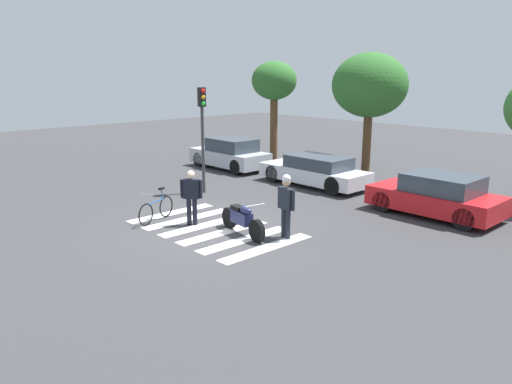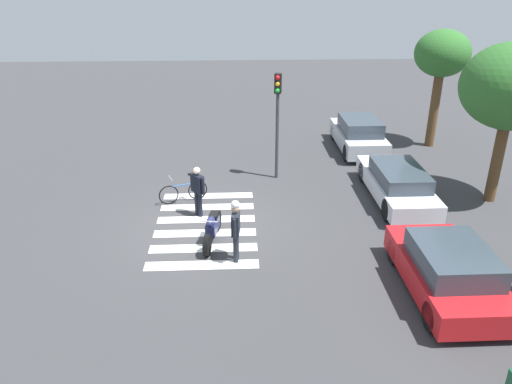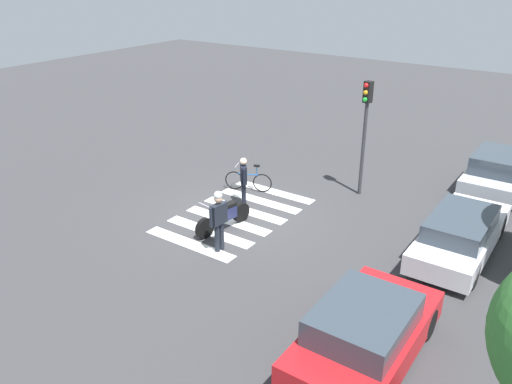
{
  "view_description": "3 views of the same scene",
  "coord_description": "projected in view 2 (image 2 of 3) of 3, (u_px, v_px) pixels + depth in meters",
  "views": [
    {
      "loc": [
        11.1,
        -8.64,
        4.54
      ],
      "look_at": [
        0.33,
        1.38,
        0.95
      ],
      "focal_mm": 34.86,
      "sensor_mm": 36.0,
      "label": 1
    },
    {
      "loc": [
        13.9,
        0.94,
        7.42
      ],
      "look_at": [
        0.1,
        1.57,
        1.18
      ],
      "focal_mm": 35.26,
      "sensor_mm": 36.0,
      "label": 2
    },
    {
      "loc": [
        11.84,
        9.02,
        7.43
      ],
      "look_at": [
        0.13,
        0.87,
        1.08
      ],
      "focal_mm": 36.24,
      "sensor_mm": 36.0,
      "label": 3
    }
  ],
  "objects": [
    {
      "name": "street_tree_mid",
      "position": [
        512.0,
        87.0,
        15.8
      ],
      "size": [
        3.23,
        3.23,
        5.32
      ],
      "color": "brown",
      "rests_on": "ground_plane"
    },
    {
      "name": "car_white_van",
      "position": [
        397.0,
        183.0,
        17.2
      ],
      "size": [
        4.67,
        1.69,
        1.24
      ],
      "color": "black",
      "rests_on": "ground_plane"
    },
    {
      "name": "police_motorcycle",
      "position": [
        212.0,
        228.0,
        14.6
      ],
      "size": [
        2.1,
        0.66,
        1.03
      ],
      "color": "black",
      "rests_on": "ground_plane"
    },
    {
      "name": "street_tree_near",
      "position": [
        442.0,
        56.0,
        21.06
      ],
      "size": [
        2.31,
        2.31,
        5.05
      ],
      "color": "brown",
      "rests_on": "ground_plane"
    },
    {
      "name": "traffic_light_pole",
      "position": [
        277.0,
        109.0,
        18.15
      ],
      "size": [
        0.35,
        0.29,
        3.96
      ],
      "color": "#38383D",
      "rests_on": "ground_plane"
    },
    {
      "name": "ground_plane",
      "position": [
        206.0,
        226.0,
        15.67
      ],
      "size": [
        60.0,
        60.0,
        0.0
      ],
      "primitive_type": "plane",
      "color": "#38383A"
    },
    {
      "name": "car_silver_sedan",
      "position": [
        359.0,
        135.0,
        21.86
      ],
      "size": [
        4.08,
        1.76,
        1.46
      ],
      "color": "black",
      "rests_on": "ground_plane"
    },
    {
      "name": "crosswalk_stripes",
      "position": [
        206.0,
        226.0,
        15.66
      ],
      "size": [
        4.95,
        3.1,
        0.01
      ],
      "color": "silver",
      "rests_on": "ground_plane"
    },
    {
      "name": "officer_on_foot",
      "position": [
        198.0,
        188.0,
        15.95
      ],
      "size": [
        0.54,
        0.46,
        1.68
      ],
      "color": "black",
      "rests_on": "ground_plane"
    },
    {
      "name": "leaning_bicycle",
      "position": [
        184.0,
        191.0,
        17.14
      ],
      "size": [
        0.69,
        1.61,
        1.0
      ],
      "color": "black",
      "rests_on": "ground_plane"
    },
    {
      "name": "officer_by_motorcycle",
      "position": [
        236.0,
        226.0,
        13.42
      ],
      "size": [
        0.68,
        0.25,
        1.82
      ],
      "color": "#1E232D",
      "rests_on": "ground_plane"
    },
    {
      "name": "car_red_convertible",
      "position": [
        448.0,
        270.0,
        12.2
      ],
      "size": [
        4.07,
        1.91,
        1.37
      ],
      "color": "black",
      "rests_on": "ground_plane"
    }
  ]
}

